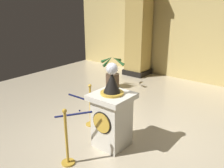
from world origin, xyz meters
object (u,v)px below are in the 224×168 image
at_px(pedestal_clock, 112,115).
at_px(stanchion_far, 67,145).
at_px(stanchion_near, 91,111).
at_px(potted_palm_left, 112,77).

bearing_deg(pedestal_clock, stanchion_far, -104.81).
height_order(stanchion_near, stanchion_far, stanchion_far).
bearing_deg(stanchion_far, stanchion_near, 116.61).
relative_size(pedestal_clock, stanchion_near, 1.68).
distance_m(pedestal_clock, stanchion_near, 1.01).
height_order(stanchion_near, potted_palm_left, potted_palm_left).
xyz_separation_m(stanchion_far, potted_palm_left, (-1.87, 3.67, -0.03)).
relative_size(pedestal_clock, stanchion_far, 1.59).
height_order(pedestal_clock, potted_palm_left, pedestal_clock).
bearing_deg(potted_palm_left, stanchion_near, -62.70).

